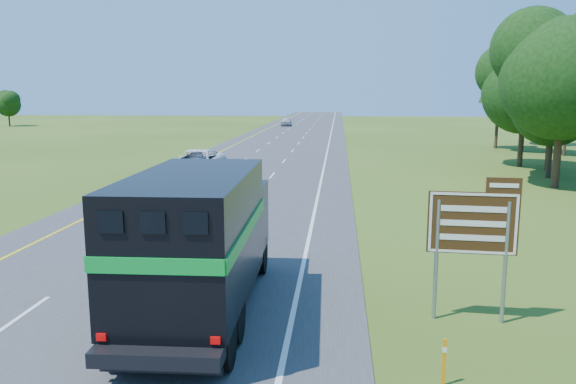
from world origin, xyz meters
name	(u,v)px	position (x,y,z in m)	size (l,w,h in m)	color
road	(268,157)	(0.00, 50.00, 0.02)	(15.00, 260.00, 0.04)	#38383A
lane_markings	(268,157)	(0.00, 50.00, 0.04)	(11.15, 260.00, 0.01)	yellow
horse_truck	(200,238)	(3.02, 11.70, 2.17)	(3.02, 9.04, 3.97)	black
white_suv	(197,163)	(-3.67, 37.53, 0.98)	(3.11, 6.74, 1.87)	white
far_car	(286,121)	(-3.17, 102.10, 0.86)	(1.93, 4.79, 1.63)	#AFAFB6
exit_sign	(474,229)	(10.21, 11.93, 2.52)	(2.29, 0.26, 3.88)	gray
delineator	(444,361)	(8.91, 8.43, 0.55)	(0.08, 0.05, 1.03)	orange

